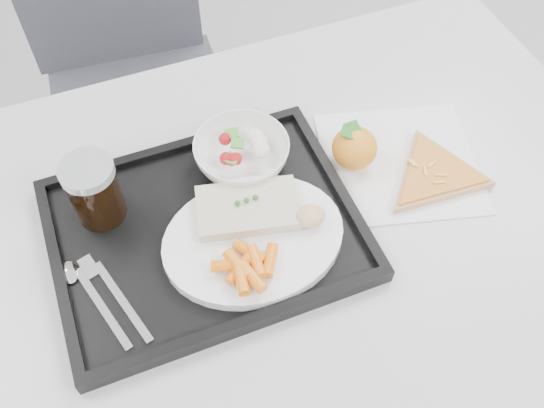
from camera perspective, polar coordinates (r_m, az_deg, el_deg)
table at (r=0.99m, az=0.17°, el=-3.65°), size 1.20×0.80×0.75m
chair at (r=1.54m, az=-13.35°, el=12.89°), size 0.45×0.45×0.93m
tray at (r=0.92m, az=-6.29°, el=-2.54°), size 0.45×0.35×0.03m
dinner_plate at (r=0.89m, az=-1.76°, el=-3.30°), size 0.27×0.27×0.02m
fish_fillet at (r=0.90m, az=-2.28°, el=-0.38°), size 0.17×0.12×0.03m
bread_roll at (r=0.88m, az=3.64°, el=-1.16°), size 0.05×0.05×0.03m
salad_bowl at (r=0.97m, az=-2.87°, el=4.78°), size 0.15×0.15×0.05m
cola_glass at (r=0.92m, az=-16.41°, el=1.27°), size 0.08×0.08×0.11m
cutlery at (r=0.89m, az=-16.23°, el=-7.79°), size 0.10×0.17×0.01m
napkin at (r=1.02m, az=11.89°, el=3.85°), size 0.30×0.30×0.00m
tangerine at (r=0.99m, az=7.78°, el=5.26°), size 0.10×0.10×0.07m
pizza_slice at (r=1.01m, az=15.07°, el=2.72°), size 0.28×0.28×0.02m
carrot_pile at (r=0.84m, az=-2.37°, el=-5.83°), size 0.10×0.09×0.03m
salad_contents at (r=0.96m, az=-2.33°, el=5.42°), size 0.09×0.08×0.02m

